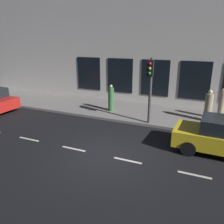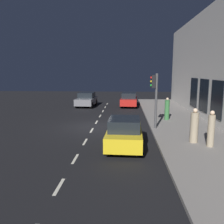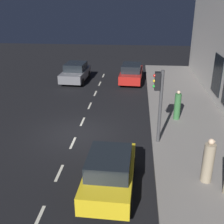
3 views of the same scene
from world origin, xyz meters
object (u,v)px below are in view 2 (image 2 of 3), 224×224
(parked_car_0, at_px, (129,100))
(parked_car_1, at_px, (124,133))
(parked_car_2, at_px, (87,99))
(traffic_light, at_px, (155,92))
(pedestrian_1, at_px, (167,110))
(pedestrian_0, at_px, (194,127))
(pedestrian_2, at_px, (211,130))

(parked_car_0, distance_m, parked_car_1, 14.64)
(parked_car_1, distance_m, parked_car_2, 15.08)
(traffic_light, distance_m, pedestrian_1, 3.61)
(parked_car_1, relative_size, parked_car_2, 0.94)
(pedestrian_0, bearing_deg, pedestrian_1, 176.43)
(pedestrian_1, bearing_deg, parked_car_1, -102.40)
(parked_car_1, bearing_deg, parked_car_0, 90.07)
(parked_car_1, xyz_separation_m, pedestrian_0, (3.74, 0.67, 0.21))
(parked_car_0, height_order, pedestrian_0, pedestrian_0)
(parked_car_2, xyz_separation_m, pedestrian_0, (8.14, -13.75, 0.21))
(pedestrian_1, bearing_deg, pedestrian_0, -71.90)
(pedestrian_1, bearing_deg, traffic_light, -100.91)
(parked_car_1, bearing_deg, pedestrian_2, 1.49)
(traffic_light, bearing_deg, parked_car_2, 120.73)
(parked_car_2, xyz_separation_m, pedestrian_1, (7.73, -7.77, 0.17))
(traffic_light, height_order, pedestrian_2, traffic_light)
(parked_car_2, bearing_deg, parked_car_1, 109.67)
(traffic_light, height_order, pedestrian_1, traffic_light)
(parked_car_2, bearing_deg, pedestrian_0, 123.32)
(pedestrian_2, bearing_deg, pedestrian_1, -87.11)
(parked_car_2, relative_size, pedestrian_1, 2.35)
(parked_car_0, xyz_separation_m, pedestrian_1, (2.89, -7.98, 0.17))
(parked_car_1, bearing_deg, pedestrian_1, 65.20)
(parked_car_0, xyz_separation_m, parked_car_2, (-4.83, -0.21, -0.00))
(traffic_light, distance_m, pedestrian_0, 3.87)
(traffic_light, height_order, parked_car_1, traffic_light)
(parked_car_0, relative_size, parked_car_2, 1.07)
(pedestrian_2, bearing_deg, parked_car_2, -64.76)
(pedestrian_0, xyz_separation_m, pedestrian_2, (0.64, -0.69, 0.02))
(parked_car_2, bearing_deg, pedestrian_1, 137.53)
(traffic_light, xyz_separation_m, parked_car_1, (-1.96, -3.72, -1.79))
(traffic_light, height_order, parked_car_0, traffic_light)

